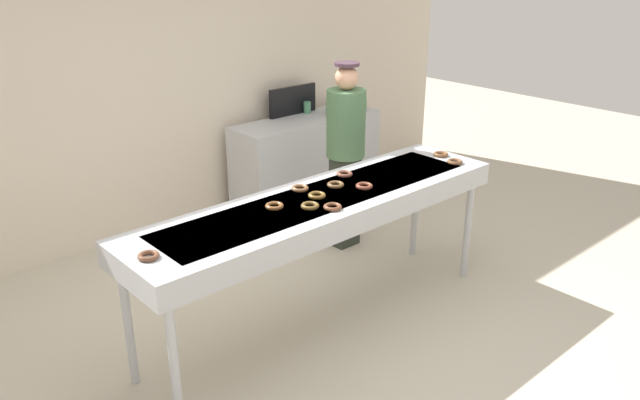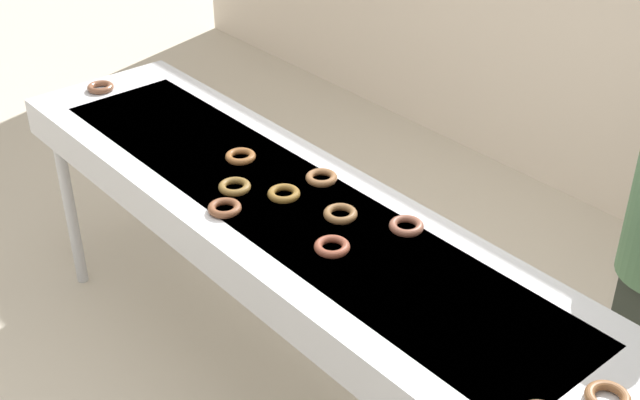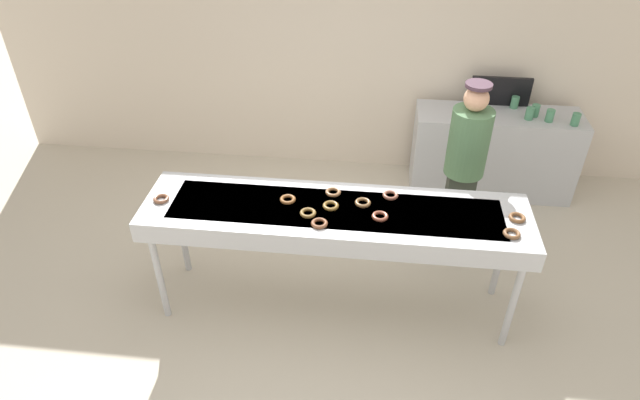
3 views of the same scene
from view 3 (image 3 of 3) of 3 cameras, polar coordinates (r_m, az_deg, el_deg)
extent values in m
plane|color=beige|center=(4.79, 1.39, -10.71)|extent=(16.00, 16.00, 0.00)
cube|color=beige|center=(6.05, 3.80, 16.30)|extent=(8.00, 0.12, 2.95)
cube|color=#B7BABF|center=(4.17, 1.57, -1.83)|extent=(2.95, 0.73, 0.17)
cube|color=slate|center=(4.14, 1.58, -1.35)|extent=(2.51, 0.51, 0.08)
cylinder|color=#B7BABF|center=(4.58, -16.41, -7.76)|extent=(0.06, 0.06, 0.85)
cylinder|color=#B7BABF|center=(4.43, 19.43, -10.39)|extent=(0.06, 0.06, 0.85)
cylinder|color=#B7BABF|center=(4.98, -14.21, -3.37)|extent=(0.06, 0.06, 0.85)
cylinder|color=#B7BABF|center=(4.83, 18.33, -5.61)|extent=(0.06, 0.06, 0.85)
torus|color=brown|center=(4.27, 1.39, 0.82)|extent=(0.17, 0.17, 0.03)
torus|color=brown|center=(3.95, -0.07, -2.46)|extent=(0.16, 0.16, 0.03)
torus|color=brown|center=(4.17, 4.50, -0.28)|extent=(0.15, 0.15, 0.03)
torus|color=brown|center=(4.27, 7.37, 0.49)|extent=(0.15, 0.15, 0.03)
torus|color=brown|center=(4.26, 19.90, -1.75)|extent=(0.13, 0.13, 0.03)
torus|color=brown|center=(4.20, -3.39, 0.06)|extent=(0.15, 0.15, 0.03)
torus|color=brown|center=(4.04, 6.29, -1.70)|extent=(0.17, 0.17, 0.03)
torus|color=brown|center=(4.09, 19.40, -3.34)|extent=(0.17, 0.17, 0.03)
torus|color=brown|center=(4.05, -1.27, -1.37)|extent=(0.17, 0.17, 0.03)
torus|color=brown|center=(4.37, -16.27, 0.11)|extent=(0.15, 0.15, 0.03)
torus|color=brown|center=(4.12, 1.13, -0.61)|extent=(0.17, 0.17, 0.03)
cube|color=#2E342B|center=(5.20, 14.03, -1.22)|extent=(0.24, 0.18, 0.87)
cylinder|color=#4C724C|center=(4.82, 15.26, 5.82)|extent=(0.35, 0.35, 0.60)
sphere|color=tan|center=(4.64, 16.04, 10.13)|extent=(0.21, 0.21, 0.21)
cylinder|color=#452F3D|center=(4.59, 16.28, 11.46)|extent=(0.22, 0.22, 0.03)
cube|color=#B7BABF|center=(6.19, 17.61, 4.73)|extent=(1.70, 0.55, 0.92)
cylinder|color=#4C8C66|center=(6.02, 21.57, 8.69)|extent=(0.08, 0.08, 0.13)
cylinder|color=#4C8C66|center=(6.13, 19.69, 9.60)|extent=(0.08, 0.08, 0.13)
cylinder|color=#4C8C66|center=(5.99, 25.16, 7.63)|extent=(0.08, 0.08, 0.13)
cylinder|color=#4C8C66|center=(5.94, 21.05, 8.44)|extent=(0.08, 0.08, 0.13)
cylinder|color=#4C8C66|center=(5.97, 22.91, 8.13)|extent=(0.08, 0.08, 0.13)
cube|color=black|center=(6.11, 18.34, 10.74)|extent=(0.61, 0.04, 0.31)
camera|label=1|loc=(3.12, -71.88, -5.76)|focal=35.71mm
camera|label=2|loc=(2.61, 50.07, 4.42)|focal=47.25mm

